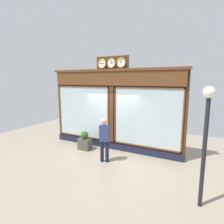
# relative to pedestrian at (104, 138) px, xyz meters

# --- Properties ---
(ground_plane) EXTENTS (14.00, 14.00, 0.00)m
(ground_plane) POSITION_rel_pedestrian_xyz_m (0.39, 1.44, -0.93)
(ground_plane) COLOR gray
(shop_facade) EXTENTS (6.36, 0.42, 4.11)m
(shop_facade) POSITION_rel_pedestrian_xyz_m (0.39, -1.49, 0.88)
(shop_facade) COLOR #4C2B16
(shop_facade) RESTS_ON ground_plane
(pedestrian) EXTENTS (0.40, 0.31, 1.69)m
(pedestrian) POSITION_rel_pedestrian_xyz_m (0.00, 0.00, 0.00)
(pedestrian) COLOR #191E38
(pedestrian) RESTS_ON ground_plane
(street_lamp) EXTENTS (0.28, 0.28, 2.97)m
(street_lamp) POSITION_rel_pedestrian_xyz_m (-3.41, 1.15, 1.08)
(street_lamp) COLOR black
(street_lamp) RESTS_ON ground_plane
(planter_box) EXTENTS (0.56, 0.36, 0.50)m
(planter_box) POSITION_rel_pedestrian_xyz_m (1.44, -0.71, -0.68)
(planter_box) COLOR #4C4742
(planter_box) RESTS_ON ground_plane
(planter_shrub) EXTENTS (0.35, 0.35, 0.35)m
(planter_shrub) POSITION_rel_pedestrian_xyz_m (1.44, -0.71, -0.26)
(planter_shrub) COLOR #285623
(planter_shrub) RESTS_ON planter_box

